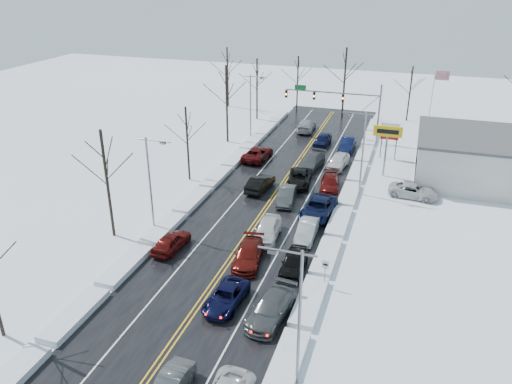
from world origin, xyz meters
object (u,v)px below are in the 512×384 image
(tires_plus_sign, at_px, (388,135))
(oncoming_car_0, at_px, (260,190))
(flagpole, at_px, (433,101))
(dealership_building, at_px, (512,161))
(traffic_signal_mast, at_px, (342,101))

(tires_plus_sign, height_order, oncoming_car_0, tires_plus_sign)
(flagpole, height_order, dealership_building, flagpole)
(oncoming_car_0, bearing_deg, tires_plus_sign, -140.43)
(tires_plus_sign, distance_m, oncoming_car_0, 15.75)
(tires_plus_sign, relative_size, dealership_building, 0.29)
(traffic_signal_mast, xyz_separation_m, flagpole, (11.72, 2.01, 0.45))
(traffic_signal_mast, height_order, oncoming_car_0, traffic_signal_mast)
(flagpole, distance_m, oncoming_car_0, 28.73)
(tires_plus_sign, xyz_separation_m, flagpole, (4.67, 14.01, 0.93))
(flagpole, xyz_separation_m, oncoming_car_0, (-17.09, -22.32, -5.93))
(dealership_building, bearing_deg, traffic_signal_mast, 154.05)
(traffic_signal_mast, relative_size, oncoming_car_0, 2.71)
(flagpole, bearing_deg, tires_plus_sign, -108.44)
(dealership_building, relative_size, oncoming_car_0, 4.16)
(traffic_signal_mast, height_order, flagpole, flagpole)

